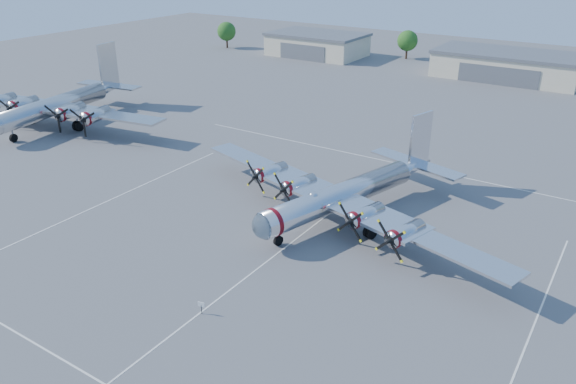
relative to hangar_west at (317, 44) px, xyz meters
The scene contains 9 objects.
ground 93.54m from the hangar_west, 61.23° to the right, with size 260.00×260.00×0.00m, color #5C5C5F.
parking_lines 95.08m from the hangar_west, 61.74° to the right, with size 60.00×50.08×0.01m.
hangar_west is the anchor object (origin of this frame).
hangar_center 45.00m from the hangar_west, ahead, with size 28.60×14.60×5.40m.
tree_far_west 25.36m from the hangar_west, behind, with size 4.80×4.80×6.64m.
tree_west 21.61m from the hangar_west, 21.89° to the left, with size 4.80×4.80×6.64m.
main_bomber_b29 87.40m from the hangar_west, 57.62° to the right, with size 39.88×27.28×8.82m, color silver, non-canonical shape.
bomber_west 69.83m from the hangar_west, 94.19° to the right, with size 39.92×28.27×10.55m, color #B8BBBD, non-canonical shape.
info_placard 105.01m from the hangar_west, 64.52° to the right, with size 0.56×0.16×1.07m.
Camera 1 is at (25.12, -38.97, 26.49)m, focal length 35.00 mm.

